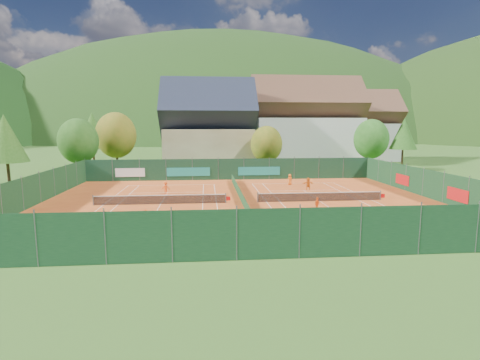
% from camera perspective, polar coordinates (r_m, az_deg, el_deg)
% --- Properties ---
extents(ground, '(600.00, 600.00, 0.00)m').
position_cam_1_polar(ground, '(37.44, 0.28, -3.50)').
color(ground, '#2E571B').
rests_on(ground, ground).
extents(clay_pad, '(40.00, 32.00, 0.01)m').
position_cam_1_polar(clay_pad, '(37.43, 0.28, -3.47)').
color(clay_pad, '#BD4C1B').
rests_on(clay_pad, ground).
extents(court_markings_left, '(11.03, 23.83, 0.00)m').
position_cam_1_polar(court_markings_left, '(37.54, -12.00, -3.60)').
color(court_markings_left, white).
rests_on(court_markings_left, ground).
extents(court_markings_right, '(11.03, 23.83, 0.00)m').
position_cam_1_polar(court_markings_right, '(39.00, 12.08, -3.16)').
color(court_markings_right, white).
rests_on(court_markings_right, ground).
extents(tennis_net_left, '(13.30, 0.10, 1.02)m').
position_cam_1_polar(tennis_net_left, '(37.42, -11.78, -2.86)').
color(tennis_net_left, '#59595B').
rests_on(tennis_net_left, ground).
extents(tennis_net_right, '(13.30, 0.10, 1.02)m').
position_cam_1_polar(tennis_net_right, '(38.95, 12.32, -2.44)').
color(tennis_net_right, '#59595B').
rests_on(tennis_net_right, ground).
extents(court_divider, '(0.03, 28.80, 1.00)m').
position_cam_1_polar(court_divider, '(37.33, 0.28, -2.72)').
color(court_divider, '#163D1E').
rests_on(court_divider, ground).
extents(fence_north, '(40.00, 0.10, 3.00)m').
position_cam_1_polar(fence_north, '(52.92, -1.86, 1.61)').
color(fence_north, '#133520').
rests_on(fence_north, ground).
extents(fence_south, '(40.00, 0.04, 3.00)m').
position_cam_1_polar(fence_south, '(21.66, 4.35, -8.21)').
color(fence_south, '#13351C').
rests_on(fence_south, ground).
extents(fence_west, '(0.04, 32.00, 3.00)m').
position_cam_1_polar(fence_west, '(40.51, -29.17, -1.48)').
color(fence_west, '#163D1E').
rests_on(fence_west, ground).
extents(fence_east, '(0.09, 32.00, 3.00)m').
position_cam_1_polar(fence_east, '(43.86, 27.26, -0.69)').
color(fence_east, '#13351B').
rests_on(fence_east, ground).
extents(chalet, '(16.20, 12.00, 16.00)m').
position_cam_1_polar(chalet, '(66.49, -4.80, 7.41)').
color(chalet, '#C2B489').
rests_on(chalet, ground).
extents(hotel_block_a, '(21.60, 11.00, 17.25)m').
position_cam_1_polar(hotel_block_a, '(75.05, 9.97, 8.00)').
color(hotel_block_a, silver).
rests_on(hotel_block_a, ground).
extents(hotel_block_b, '(17.28, 10.00, 15.50)m').
position_cam_1_polar(hotel_block_b, '(87.17, 17.56, 7.26)').
color(hotel_block_b, silver).
rests_on(hotel_block_b, ground).
extents(tree_west_front, '(5.72, 5.72, 8.69)m').
position_cam_1_polar(tree_west_front, '(59.48, -23.42, 5.47)').
color(tree_west_front, '#422E17').
rests_on(tree_west_front, ground).
extents(tree_west_mid, '(6.44, 6.44, 9.78)m').
position_cam_1_polar(tree_west_mid, '(64.16, -18.37, 6.49)').
color(tree_west_mid, '#462A19').
rests_on(tree_west_mid, ground).
extents(tree_west_back, '(5.60, 5.60, 10.00)m').
position_cam_1_polar(tree_west_back, '(73.41, -21.58, 7.04)').
color(tree_west_back, '#432A18').
rests_on(tree_west_back, ground).
extents(tree_center, '(5.01, 5.01, 7.60)m').
position_cam_1_polar(tree_center, '(59.31, 4.05, 5.47)').
color(tree_center, '#472F19').
rests_on(tree_center, ground).
extents(tree_east_front, '(5.72, 5.72, 8.69)m').
position_cam_1_polar(tree_east_front, '(66.47, 19.36, 5.91)').
color(tree_east_front, '#402B17').
rests_on(tree_east_front, ground).
extents(tree_east_mid, '(5.04, 5.04, 9.00)m').
position_cam_1_polar(tree_east_mid, '(78.08, 23.67, 6.47)').
color(tree_east_mid, '#4E311B').
rests_on(tree_east_mid, ground).
extents(tree_west_side, '(5.04, 5.04, 9.00)m').
position_cam_1_polar(tree_west_side, '(54.34, -32.15, 5.38)').
color(tree_west_side, '#472919').
rests_on(tree_west_side, ground).
extents(tree_east_back, '(7.15, 7.15, 10.86)m').
position_cam_1_polar(tree_east_back, '(81.97, 16.04, 7.37)').
color(tree_east_back, '#422B17').
rests_on(tree_east_back, ground).
extents(mountain_backdrop, '(820.00, 530.00, 242.00)m').
position_cam_1_polar(mountain_backdrop, '(275.93, 1.56, -1.54)').
color(mountain_backdrop, black).
rests_on(mountain_backdrop, ground).
extents(ball_hopper, '(0.34, 0.34, 0.80)m').
position_cam_1_polar(ball_hopper, '(31.19, 27.03, -5.76)').
color(ball_hopper, slate).
rests_on(ball_hopper, ground).
extents(loose_ball_0, '(0.07, 0.07, 0.07)m').
position_cam_1_polar(loose_ball_0, '(33.54, -14.91, -5.10)').
color(loose_ball_0, '#CCD833').
rests_on(loose_ball_0, ground).
extents(loose_ball_1, '(0.07, 0.07, 0.07)m').
position_cam_1_polar(loose_ball_1, '(25.83, 8.23, -8.92)').
color(loose_ball_1, '#CCD833').
rests_on(loose_ball_1, ground).
extents(loose_ball_2, '(0.07, 0.07, 0.07)m').
position_cam_1_polar(loose_ball_2, '(38.87, 3.75, -3.00)').
color(loose_ball_2, '#CCD833').
rests_on(loose_ball_2, ground).
extents(player_left_near, '(0.57, 0.57, 1.34)m').
position_cam_1_polar(player_left_near, '(29.94, -21.60, -5.76)').
color(player_left_near, '#CA4D11').
rests_on(player_left_near, ground).
extents(player_left_mid, '(0.68, 0.59, 1.19)m').
position_cam_1_polar(player_left_mid, '(30.08, -14.10, -5.50)').
color(player_left_mid, '#FE5816').
rests_on(player_left_mid, ground).
extents(player_left_far, '(0.94, 0.57, 1.43)m').
position_cam_1_polar(player_left_far, '(42.74, -11.25, -1.18)').
color(player_left_far, '#F85416').
rests_on(player_left_far, ground).
extents(player_right_near, '(0.73, 0.73, 1.25)m').
position_cam_1_polar(player_right_near, '(34.52, 11.65, -3.60)').
color(player_right_near, orange).
rests_on(player_right_near, ground).
extents(player_right_far_a, '(0.77, 0.60, 1.40)m').
position_cam_1_polar(player_right_far_a, '(48.94, 7.60, 0.08)').
color(player_right_far_a, orange).
rests_on(player_right_far_a, ground).
extents(player_right_far_b, '(1.40, 0.51, 1.49)m').
position_cam_1_polar(player_right_far_b, '(45.37, 10.35, -0.57)').
color(player_right_far_b, orange).
rests_on(player_right_far_b, ground).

